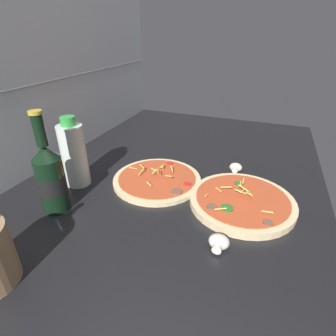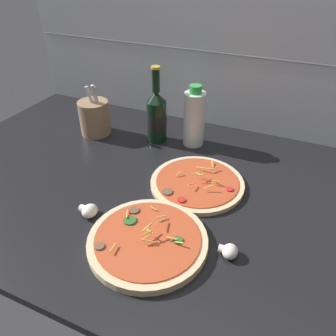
# 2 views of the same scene
# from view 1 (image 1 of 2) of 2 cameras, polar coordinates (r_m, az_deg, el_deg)

# --- Properties ---
(counter_slab) EXTENTS (1.60, 0.90, 0.03)m
(counter_slab) POSITION_cam_1_polar(r_m,az_deg,el_deg) (0.78, -0.68, -6.49)
(counter_slab) COLOR black
(counter_slab) RESTS_ON ground
(tile_backsplash) EXTENTS (1.60, 0.01, 0.60)m
(tile_backsplash) POSITION_cam_1_polar(r_m,az_deg,el_deg) (0.93, -29.00, 15.15)
(tile_backsplash) COLOR silver
(tile_backsplash) RESTS_ON ground
(pizza_near) EXTENTS (0.29, 0.29, 0.06)m
(pizza_near) POSITION_cam_1_polar(r_m,az_deg,el_deg) (0.75, 15.74, -6.93)
(pizza_near) COLOR beige
(pizza_near) RESTS_ON counter_slab
(pizza_far) EXTENTS (0.28, 0.28, 0.04)m
(pizza_far) POSITION_cam_1_polar(r_m,az_deg,el_deg) (0.83, -2.36, -2.48)
(pizza_far) COLOR beige
(pizza_far) RESTS_ON counter_slab
(beer_bottle) EXTENTS (0.07, 0.07, 0.27)m
(beer_bottle) POSITION_cam_1_polar(r_m,az_deg,el_deg) (0.73, -24.16, -1.90)
(beer_bottle) COLOR black
(beer_bottle) RESTS_ON counter_slab
(oil_bottle) EXTENTS (0.07, 0.07, 0.21)m
(oil_bottle) POSITION_cam_1_polar(r_m,az_deg,el_deg) (0.83, -19.79, 2.76)
(oil_bottle) COLOR silver
(oil_bottle) RESTS_ON counter_slab
(mushroom_left) EXTENTS (0.04, 0.04, 0.03)m
(mushroom_left) POSITION_cam_1_polar(r_m,az_deg,el_deg) (0.91, 14.51, 0.08)
(mushroom_left) COLOR white
(mushroom_left) RESTS_ON counter_slab
(mushroom_right) EXTENTS (0.05, 0.05, 0.03)m
(mushroom_right) POSITION_cam_1_polar(r_m,az_deg,el_deg) (0.61, 11.01, -15.60)
(mushroom_right) COLOR white
(mushroom_right) RESTS_ON counter_slab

